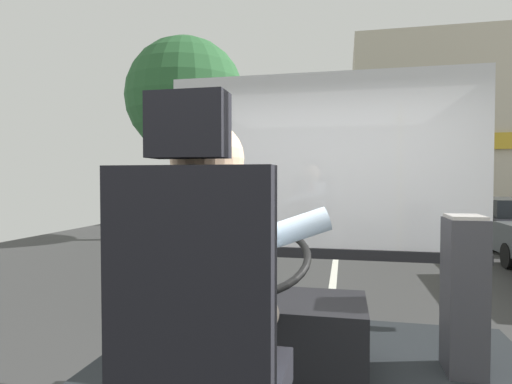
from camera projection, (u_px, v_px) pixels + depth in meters
The scene contains 10 objects.
ground at pixel (337, 249), 10.39m from camera, with size 18.00×44.00×0.06m.
driver_seat at pixel (202, 352), 1.27m from camera, with size 0.48×0.48×1.34m.
bus_driver at pixel (212, 277), 1.36m from camera, with size 0.77×0.58×0.80m.
steering_console at pixel (271, 328), 2.45m from camera, with size 1.10×1.02×0.87m.
fare_box at pixel (464, 294), 2.37m from camera, with size 0.20×0.26×0.90m.
windshield_panel at pixel (321, 186), 3.32m from camera, with size 2.50×0.08×1.48m.
street_tree at pixel (186, 98), 11.85m from camera, with size 3.36×3.36×5.73m.
shop_building at pixel (485, 131), 17.67m from camera, with size 10.92×5.16×7.49m.
parked_car_black at pixel (512, 221), 10.99m from camera, with size 1.96×4.03×1.23m.
parked_car_white at pixel (452, 205), 17.51m from camera, with size 1.90×4.02×1.22m.
Camera 1 is at (0.18, -1.74, 1.74)m, focal length 29.28 mm.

